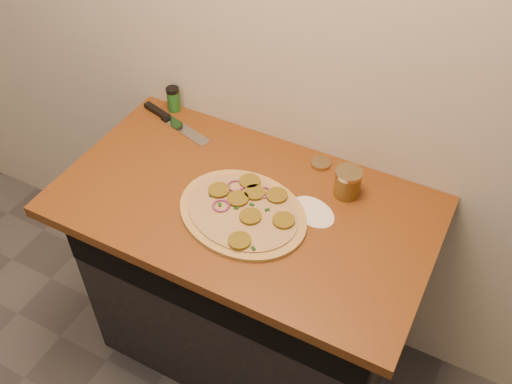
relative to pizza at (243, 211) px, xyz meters
The scene contains 8 objects.
cabinet 0.49m from the pizza, 105.38° to the left, with size 1.10×0.60×0.86m, color black.
countertop 0.06m from the pizza, 113.44° to the left, with size 1.20×0.70×0.04m, color brown.
pizza is the anchor object (origin of this frame).
chefs_knife 0.54m from the pizza, 148.38° to the left, with size 0.33×0.12×0.02m.
mason_jar_lid 0.34m from the pizza, 68.83° to the left, with size 0.07×0.07×0.01m, color #9F8A5C.
salsa_jar 0.34m from the pizza, 42.74° to the left, with size 0.09×0.09×0.09m.
spice_shaker 0.60m from the pizza, 144.14° to the left, with size 0.05×0.05×0.10m.
flour_spill 0.21m from the pizza, 29.31° to the left, with size 0.16×0.16×0.00m, color white.
Camera 1 is at (0.62, 0.31, 2.18)m, focal length 40.00 mm.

